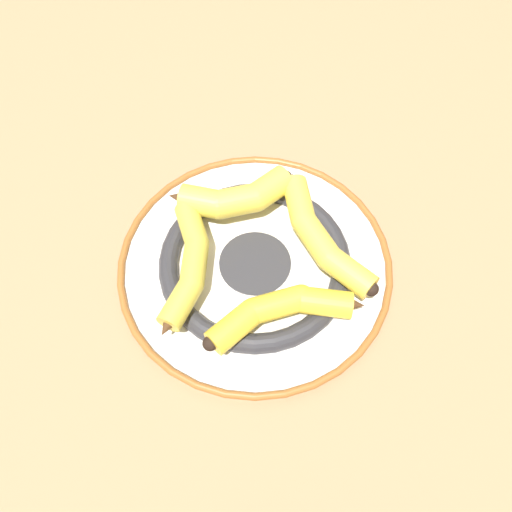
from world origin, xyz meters
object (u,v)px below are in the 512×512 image
(banana_a, at_px, (319,235))
(banana_b, at_px, (282,310))
(banana_d, at_px, (233,198))
(banana_c, at_px, (189,265))
(decorative_bowl, at_px, (256,264))

(banana_a, height_order, banana_b, same)
(banana_b, xyz_separation_m, banana_d, (-0.12, 0.13, 0.00))
(banana_a, distance_m, banana_c, 0.17)
(banana_b, height_order, banana_d, banana_d)
(banana_a, bearing_deg, decorative_bowl, -101.83)
(decorative_bowl, relative_size, banana_d, 2.36)
(banana_b, relative_size, banana_d, 1.08)
(banana_c, distance_m, banana_d, 0.11)
(banana_a, relative_size, banana_b, 1.03)
(decorative_bowl, height_order, banana_b, banana_b)
(banana_b, relative_size, banana_c, 0.90)
(decorative_bowl, xyz_separation_m, banana_c, (-0.07, -0.05, 0.03))
(banana_c, bearing_deg, banana_d, -24.42)
(banana_b, xyz_separation_m, banana_c, (-0.13, 0.01, -0.00))
(banana_a, relative_size, banana_d, 1.11)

